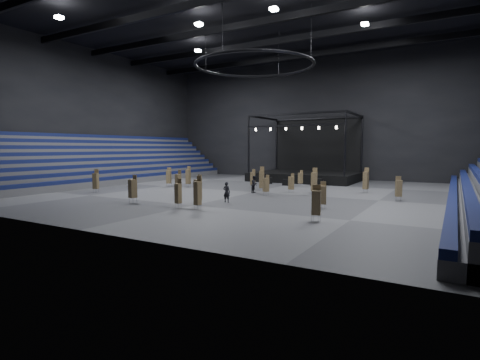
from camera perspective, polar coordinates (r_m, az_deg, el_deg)
The scene contains 33 objects.
floor at distance 39.24m, azimuth 2.13°, elevation -1.85°, with size 50.00×50.00×0.00m, color #4D4D4F.
ceiling at distance 41.20m, azimuth 2.22°, elevation 23.86°, with size 50.00×42.00×0.20m, color black.
wall_back at distance 58.53m, azimuth 11.94°, elevation 9.10°, with size 50.00×0.20×18.00m, color black.
wall_front at distance 23.05m, azimuth -24.00°, elevation 15.44°, with size 50.00×0.20×18.00m, color black.
wall_left at distance 55.43m, azimuth -21.65°, elevation 9.10°, with size 0.20×42.00×18.00m, color black.
bleachers_left at distance 53.74m, azimuth -20.03°, elevation 1.53°, with size 7.20×40.00×6.40m.
stage at distance 53.95m, azimuth 10.23°, elevation 1.47°, with size 14.00×10.00×9.20m.
truss_ring at distance 39.86m, azimuth 2.19°, elevation 17.05°, with size 12.30×12.30×5.15m.
roof_girders at distance 40.94m, azimuth 2.22°, elevation 22.80°, with size 49.00×30.35×0.70m.
floodlights at distance 37.44m, azimuth -0.90°, elevation 23.57°, with size 28.60×16.60×0.25m.
flight_case_left at distance 48.50m, azimuth 4.18°, elevation -0.07°, with size 1.24×0.62×0.83m, color black.
flight_case_mid at distance 46.38m, azimuth 7.21°, elevation -0.36°, with size 1.16×0.58×0.77m, color black.
flight_case_right at distance 46.52m, azimuth 11.59°, elevation -0.32°, with size 1.37×0.69×0.92m, color black.
chair_stack_0 at distance 40.44m, azimuth 18.62°, elevation -0.00°, with size 0.55×0.55×2.61m.
chair_stack_1 at distance 44.60m, azimuth -7.90°, elevation 0.55°, with size 0.49×0.49×2.46m.
chair_stack_2 at distance 32.58m, azimuth -16.02°, elevation -1.20°, with size 0.65×0.65×2.36m.
chair_stack_3 at distance 36.40m, azimuth 3.99°, elevation -0.69°, with size 0.61×0.61×2.01m.
chair_stack_4 at distance 38.70m, azimuth 7.82°, elevation -0.40°, with size 0.58×0.58×2.01m.
chair_stack_5 at distance 39.65m, azimuth 3.33°, elevation 0.16°, with size 0.57×0.57×2.65m.
chair_stack_6 at distance 35.43m, azimuth 23.03°, elevation -1.11°, with size 0.62×0.62×2.16m.
chair_stack_7 at distance 36.46m, azimuth -9.38°, elevation -0.39°, with size 0.53×0.53×2.54m.
chair_stack_8 at distance 42.74m, azimuth 1.97°, elevation 0.24°, with size 0.49×0.49×2.21m.
chair_stack_9 at distance 37.49m, azimuth 11.23°, elevation -0.16°, with size 0.50×0.50×2.67m.
chair_stack_10 at distance 23.91m, azimuth 11.54°, elevation -3.31°, with size 0.65×0.65×2.33m.
chair_stack_11 at distance 44.97m, azimuth -10.79°, elevation 0.49°, with size 0.67×0.67×2.30m.
chair_stack_12 at distance 28.15m, azimuth -6.48°, elevation -1.91°, with size 0.50×0.50×2.55m.
chair_stack_13 at distance 29.30m, azimuth -9.40°, elevation -1.95°, with size 0.45×0.45×2.26m.
chair_stack_14 at distance 30.69m, azimuth -6.43°, elevation -1.36°, with size 0.63×0.63×2.46m.
chair_stack_15 at distance 29.06m, azimuth 12.57°, elevation -2.18°, with size 0.56×0.56×2.09m.
chair_stack_16 at distance 45.55m, azimuth 9.20°, elevation 0.34°, with size 0.57×0.57×1.95m.
chair_stack_17 at distance 41.47m, azimuth -21.12°, elevation -0.07°, with size 0.61×0.61×2.42m.
man_center at distance 31.78m, azimuth -2.05°, elevation -1.87°, with size 0.64×0.42×1.74m, color black.
crew_member at distance 38.42m, azimuth 2.24°, elevation -0.66°, with size 0.87×0.68×1.78m, color black.
Camera 1 is at (18.21, -34.45, 4.63)m, focal length 28.00 mm.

